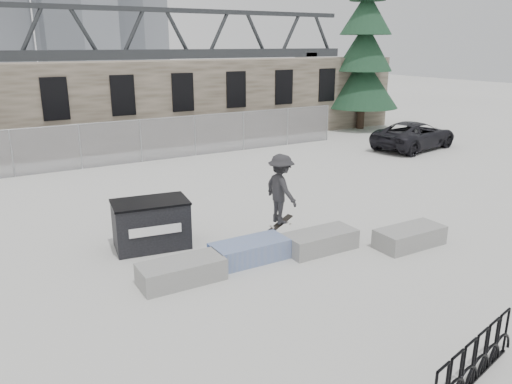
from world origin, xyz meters
TOP-DOWN VIEW (x-y plane):
  - ground at (0.00, 0.00)m, footprint 120.00×120.00m
  - stone_wall at (0.00, 16.24)m, footprint 36.00×2.58m
  - chainlink_fence at (-0.00, 12.50)m, footprint 22.06×0.06m
  - planter_far_left at (-3.08, -0.04)m, footprint 2.00×0.90m
  - planter_center_left at (-1.10, 0.21)m, footprint 2.00×0.90m
  - planter_center_right at (0.89, -0.16)m, footprint 2.00×0.90m
  - planter_offset at (3.21, -1.17)m, footprint 2.00×0.90m
  - dumpster at (-2.98, 2.35)m, footprint 2.17×1.50m
  - bike_rack at (-0.37, -5.90)m, footprint 3.07×0.75m
  - spruce_tree at (15.47, 14.70)m, footprint 4.62×4.62m
  - truss_bridge at (10.00, 55.00)m, footprint 70.00×3.00m
  - suv at (13.49, 8.23)m, footprint 5.57×3.34m
  - skateboarder at (0.17, 0.72)m, footprint 0.77×1.26m

SIDE VIEW (x-z plane):
  - ground at x=0.00m, z-range 0.00..0.00m
  - planter_far_left at x=-3.08m, z-range 0.02..0.55m
  - planter_center_left at x=-1.10m, z-range 0.02..0.55m
  - planter_center_right at x=0.89m, z-range 0.02..0.55m
  - planter_offset at x=3.21m, z-range 0.02..0.55m
  - bike_rack at x=-0.37m, z-range -0.01..0.89m
  - dumpster at x=-2.98m, z-range 0.01..1.33m
  - suv at x=13.49m, z-range 0.00..1.45m
  - chainlink_fence at x=0.00m, z-range 0.03..2.05m
  - skateboarder at x=0.17m, z-range 0.55..2.67m
  - stone_wall at x=0.00m, z-range 0.01..4.51m
  - truss_bridge at x=10.00m, z-range -0.77..9.03m
  - spruce_tree at x=15.47m, z-range -0.85..10.65m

